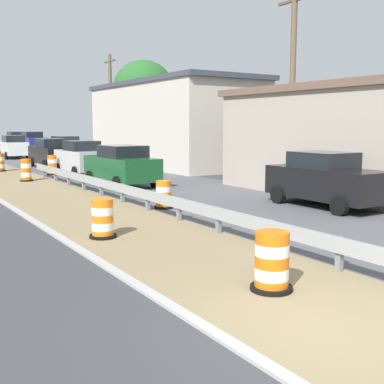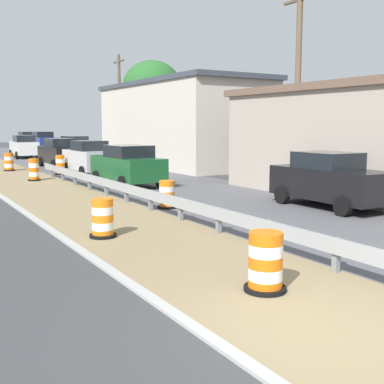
{
  "view_description": "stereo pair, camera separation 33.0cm",
  "coord_description": "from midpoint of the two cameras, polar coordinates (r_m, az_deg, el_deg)",
  "views": [
    {
      "loc": [
        -5.0,
        -4.38,
        2.88
      ],
      "look_at": [
        1.8,
        6.2,
        1.13
      ],
      "focal_mm": 45.43,
      "sensor_mm": 36.0,
      "label": 1
    },
    {
      "loc": [
        -4.72,
        -4.55,
        2.88
      ],
      "look_at": [
        1.8,
        6.2,
        1.13
      ],
      "focal_mm": 45.43,
      "sensor_mm": 36.0,
      "label": 2
    }
  ],
  "objects": [
    {
      "name": "car_trailing_far_lane",
      "position": [
        34.13,
        -15.04,
        4.47
      ],
      "size": [
        1.99,
        4.61,
        1.96
      ],
      "rotation": [
        0.0,
        0.0,
        1.59
      ],
      "color": "black",
      "rests_on": "ground"
    },
    {
      "name": "car_distant_a",
      "position": [
        17.66,
        16.43,
        1.39
      ],
      "size": [
        2.16,
        4.41,
        1.93
      ],
      "rotation": [
        0.0,
        0.0,
        -1.59
      ],
      "color": "black",
      "rests_on": "ground"
    },
    {
      "name": "utility_pole_near",
      "position": [
        20.44,
        12.75,
        11.67
      ],
      "size": [
        0.24,
        1.8,
        8.25
      ],
      "color": "brown",
      "rests_on": "ground"
    },
    {
      "name": "car_trailing_near_lane",
      "position": [
        57.51,
        -18.49,
        5.69
      ],
      "size": [
        2.11,
        4.53,
        2.09
      ],
      "rotation": [
        0.0,
        0.0,
        -1.55
      ],
      "color": "silver",
      "rests_on": "ground"
    },
    {
      "name": "car_lead_far_lane",
      "position": [
        28.55,
        -11.7,
        3.96
      ],
      "size": [
        2.09,
        4.06,
        1.97
      ],
      "rotation": [
        0.0,
        0.0,
        1.61
      ],
      "color": "silver",
      "rests_on": "ground"
    },
    {
      "name": "traffic_barrel_farthest",
      "position": [
        32.42,
        -20.42,
        3.23
      ],
      "size": [
        0.67,
        0.67,
        1.12
      ],
      "color": "orange",
      "rests_on": "ground"
    },
    {
      "name": "median_dirt_strip",
      "position": [
        7.7,
        19.23,
        -14.45
      ],
      "size": [
        3.84,
        120.0,
        0.01
      ],
      "primitive_type": "cube",
      "color": "#8E7A56",
      "rests_on": "ground"
    },
    {
      "name": "car_distant_c",
      "position": [
        51.6,
        -16.85,
        5.59
      ],
      "size": [
        2.05,
        4.52,
        2.17
      ],
      "rotation": [
        0.0,
        0.0,
        -1.58
      ],
      "color": "navy",
      "rests_on": "ground"
    },
    {
      "name": "traffic_barrel_mid",
      "position": [
        16.81,
        -2.41,
        -0.46
      ],
      "size": [
        0.66,
        0.66,
        0.96
      ],
      "color": "orange",
      "rests_on": "ground"
    },
    {
      "name": "tree_roadside",
      "position": [
        36.55,
        -4.45,
        12.11
      ],
      "size": [
        4.34,
        4.34,
        7.54
      ],
      "color": "#4C3D2D",
      "rests_on": "ground"
    },
    {
      "name": "traffic_barrel_nearest",
      "position": [
        8.62,
        9.71,
        -8.4
      ],
      "size": [
        0.74,
        0.74,
        1.05
      ],
      "color": "orange",
      "rests_on": "ground"
    },
    {
      "name": "car_lead_near_lane",
      "position": [
        23.26,
        -7.18,
        3.14
      ],
      "size": [
        2.24,
        4.61,
        1.92
      ],
      "rotation": [
        0.0,
        0.0,
        1.61
      ],
      "color": "#195128",
      "rests_on": "ground"
    },
    {
      "name": "roadside_shop_far",
      "position": [
        34.73,
        -1.13,
        8.01
      ],
      "size": [
        6.47,
        14.95,
        5.84
      ],
      "color": "beige",
      "rests_on": "ground"
    },
    {
      "name": "car_distant_b",
      "position": [
        44.91,
        -18.93,
        5.08
      ],
      "size": [
        2.06,
        4.66,
        1.96
      ],
      "rotation": [
        0.0,
        0.0,
        1.54
      ],
      "color": "silver",
      "rests_on": "ground"
    },
    {
      "name": "traffic_barrel_close",
      "position": [
        12.65,
        -9.71,
        -3.25
      ],
      "size": [
        0.69,
        0.69,
        1.0
      ],
      "color": "orange",
      "rests_on": "ground"
    },
    {
      "name": "car_mid_far_lane",
      "position": [
        40.91,
        -13.3,
        5.04
      ],
      "size": [
        2.17,
        4.49,
        1.95
      ],
      "rotation": [
        0.0,
        0.0,
        -1.54
      ],
      "color": "silver",
      "rests_on": "ground"
    },
    {
      "name": "traffic_barrel_farther",
      "position": [
        29.23,
        -14.89,
        3.01
      ],
      "size": [
        0.64,
        0.64,
        1.12
      ],
      "color": "orange",
      "rests_on": "ground"
    },
    {
      "name": "ground_plane",
      "position": [
        7.2,
        15.41,
        -15.93
      ],
      "size": [
        160.0,
        160.0,
        0.0
      ],
      "primitive_type": "plane",
      "color": "#3D3D3F"
    },
    {
      "name": "utility_pole_mid",
      "position": [
        37.17,
        -8.25,
        9.8
      ],
      "size": [
        0.24,
        1.8,
        7.99
      ],
      "color": "brown",
      "rests_on": "ground"
    },
    {
      "name": "curb_near_edge",
      "position": [
        6.39,
        6.91,
        -18.85
      ],
      "size": [
        0.2,
        120.0,
        0.11
      ],
      "primitive_type": "cube",
      "color": "#ADADA8",
      "rests_on": "ground"
    },
    {
      "name": "traffic_barrel_far",
      "position": [
        26.29,
        -17.73,
        2.39
      ],
      "size": [
        0.63,
        0.63,
        1.14
      ],
      "color": "orange",
      "rests_on": "ground"
    }
  ]
}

